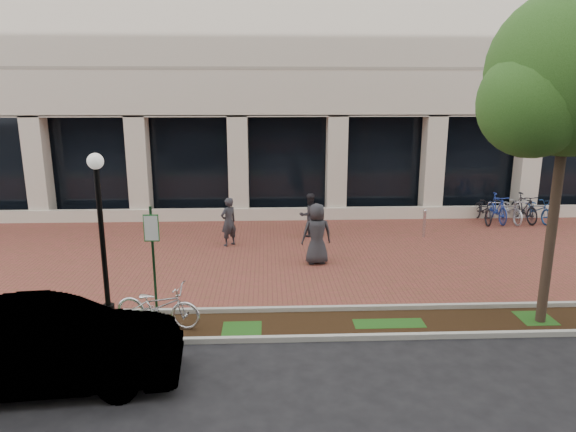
{
  "coord_description": "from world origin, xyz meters",
  "views": [
    {
      "loc": [
        -0.87,
        -15.9,
        5.16
      ],
      "look_at": [
        -0.22,
        -0.8,
        1.46
      ],
      "focal_mm": 32.0,
      "sensor_mm": 36.0,
      "label": 1
    }
  ],
  "objects_px": {
    "parking_sign": "(153,250)",
    "lamppost": "(101,227)",
    "pedestrian_right": "(317,234)",
    "bike_rack_cluster": "(510,209)",
    "pedestrian_left": "(229,222)",
    "street_tree": "(572,84)",
    "locked_bicycle": "(158,305)",
    "bollard": "(424,223)",
    "pedestrian_mid": "(309,215)",
    "sedan_near_curb": "(47,347)"
  },
  "relations": [
    {
      "from": "lamppost",
      "to": "sedan_near_curb",
      "type": "xyz_separation_m",
      "value": [
        -0.19,
        -2.89,
        -1.42
      ]
    },
    {
      "from": "parking_sign",
      "to": "bike_rack_cluster",
      "type": "relative_size",
      "value": 0.87
    },
    {
      "from": "lamppost",
      "to": "street_tree",
      "type": "relative_size",
      "value": 0.53
    },
    {
      "from": "pedestrian_mid",
      "to": "sedan_near_curb",
      "type": "bearing_deg",
      "value": 37.87
    },
    {
      "from": "pedestrian_right",
      "to": "bollard",
      "type": "height_order",
      "value": "pedestrian_right"
    },
    {
      "from": "parking_sign",
      "to": "street_tree",
      "type": "relative_size",
      "value": 0.37
    },
    {
      "from": "pedestrian_mid",
      "to": "sedan_near_curb",
      "type": "height_order",
      "value": "pedestrian_mid"
    },
    {
      "from": "lamppost",
      "to": "locked_bicycle",
      "type": "height_order",
      "value": "lamppost"
    },
    {
      "from": "locked_bicycle",
      "to": "sedan_near_curb",
      "type": "height_order",
      "value": "sedan_near_curb"
    },
    {
      "from": "lamppost",
      "to": "pedestrian_mid",
      "type": "xyz_separation_m",
      "value": [
        5.26,
        6.63,
        -1.39
      ]
    },
    {
      "from": "parking_sign",
      "to": "locked_bicycle",
      "type": "height_order",
      "value": "parking_sign"
    },
    {
      "from": "pedestrian_right",
      "to": "pedestrian_mid",
      "type": "bearing_deg",
      "value": -98.82
    },
    {
      "from": "parking_sign",
      "to": "bollard",
      "type": "height_order",
      "value": "parking_sign"
    },
    {
      "from": "bollard",
      "to": "bike_rack_cluster",
      "type": "distance_m",
      "value": 4.61
    },
    {
      "from": "pedestrian_left",
      "to": "parking_sign",
      "type": "bearing_deg",
      "value": 36.75
    },
    {
      "from": "lamppost",
      "to": "bollard",
      "type": "xyz_separation_m",
      "value": [
        9.39,
        6.32,
        -1.65
      ]
    },
    {
      "from": "bollard",
      "to": "bike_rack_cluster",
      "type": "relative_size",
      "value": 0.34
    },
    {
      "from": "parking_sign",
      "to": "street_tree",
      "type": "xyz_separation_m",
      "value": [
        8.87,
        -0.44,
        3.61
      ]
    },
    {
      "from": "pedestrian_left",
      "to": "sedan_near_curb",
      "type": "bearing_deg",
      "value": 31.9
    },
    {
      "from": "street_tree",
      "to": "pedestrian_left",
      "type": "height_order",
      "value": "street_tree"
    },
    {
      "from": "pedestrian_right",
      "to": "bike_rack_cluster",
      "type": "height_order",
      "value": "pedestrian_right"
    },
    {
      "from": "street_tree",
      "to": "pedestrian_right",
      "type": "relative_size",
      "value": 3.85
    },
    {
      "from": "locked_bicycle",
      "to": "pedestrian_mid",
      "type": "xyz_separation_m",
      "value": [
        3.98,
        7.23,
        0.28
      ]
    },
    {
      "from": "locked_bicycle",
      "to": "pedestrian_mid",
      "type": "height_order",
      "value": "pedestrian_mid"
    },
    {
      "from": "pedestrian_right",
      "to": "sedan_near_curb",
      "type": "height_order",
      "value": "pedestrian_right"
    },
    {
      "from": "pedestrian_right",
      "to": "bike_rack_cluster",
      "type": "distance_m",
      "value": 9.57
    },
    {
      "from": "street_tree",
      "to": "pedestrian_mid",
      "type": "relative_size",
      "value": 4.55
    },
    {
      "from": "locked_bicycle",
      "to": "pedestrian_left",
      "type": "xyz_separation_m",
      "value": [
        1.14,
        6.19,
        0.32
      ]
    },
    {
      "from": "parking_sign",
      "to": "lamppost",
      "type": "distance_m",
      "value": 1.28
    },
    {
      "from": "parking_sign",
      "to": "pedestrian_mid",
      "type": "bearing_deg",
      "value": 60.03
    },
    {
      "from": "lamppost",
      "to": "pedestrian_mid",
      "type": "distance_m",
      "value": 8.58
    },
    {
      "from": "lamppost",
      "to": "sedan_near_curb",
      "type": "bearing_deg",
      "value": -93.68
    },
    {
      "from": "bike_rack_cluster",
      "to": "pedestrian_right",
      "type": "bearing_deg",
      "value": -151.67
    },
    {
      "from": "parking_sign",
      "to": "bollard",
      "type": "relative_size",
      "value": 2.59
    },
    {
      "from": "parking_sign",
      "to": "lamppost",
      "type": "xyz_separation_m",
      "value": [
        -1.17,
        0.22,
        0.49
      ]
    },
    {
      "from": "pedestrian_mid",
      "to": "bollard",
      "type": "xyz_separation_m",
      "value": [
        4.13,
        -0.31,
        -0.27
      ]
    },
    {
      "from": "bollard",
      "to": "bike_rack_cluster",
      "type": "xyz_separation_m",
      "value": [
        4.13,
        2.06,
        0.01
      ]
    },
    {
      "from": "bike_rack_cluster",
      "to": "sedan_near_curb",
      "type": "height_order",
      "value": "sedan_near_curb"
    },
    {
      "from": "lamppost",
      "to": "pedestrian_left",
      "type": "bearing_deg",
      "value": 66.52
    },
    {
      "from": "lamppost",
      "to": "pedestrian_right",
      "type": "height_order",
      "value": "lamppost"
    },
    {
      "from": "pedestrian_left",
      "to": "pedestrian_mid",
      "type": "height_order",
      "value": "pedestrian_left"
    },
    {
      "from": "street_tree",
      "to": "bollard",
      "type": "height_order",
      "value": "street_tree"
    },
    {
      "from": "pedestrian_mid",
      "to": "bike_rack_cluster",
      "type": "bearing_deg",
      "value": 169.58
    },
    {
      "from": "pedestrian_right",
      "to": "bike_rack_cluster",
      "type": "xyz_separation_m",
      "value": [
        8.29,
        4.78,
        -0.4
      ]
    },
    {
      "from": "street_tree",
      "to": "sedan_near_curb",
      "type": "xyz_separation_m",
      "value": [
        -10.22,
        -2.23,
        -4.54
      ]
    },
    {
      "from": "bike_rack_cluster",
      "to": "street_tree",
      "type": "bearing_deg",
      "value": -112.71
    },
    {
      "from": "lamppost",
      "to": "street_tree",
      "type": "height_order",
      "value": "street_tree"
    },
    {
      "from": "parking_sign",
      "to": "bollard",
      "type": "xyz_separation_m",
      "value": [
        8.23,
        6.54,
        -1.16
      ]
    },
    {
      "from": "locked_bicycle",
      "to": "pedestrian_left",
      "type": "height_order",
      "value": "pedestrian_left"
    },
    {
      "from": "sedan_near_curb",
      "to": "locked_bicycle",
      "type": "bearing_deg",
      "value": -37.93
    }
  ]
}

